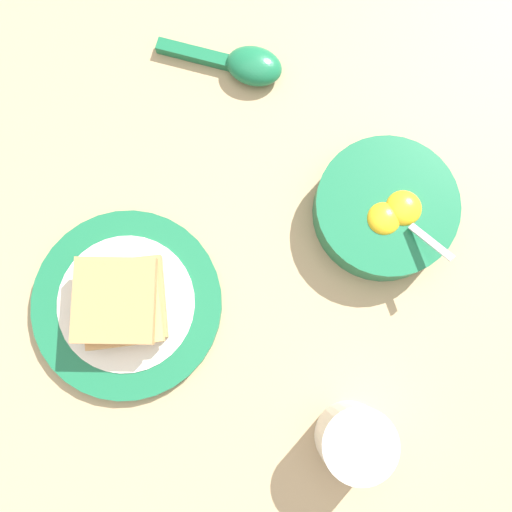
{
  "coord_description": "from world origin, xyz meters",
  "views": [
    {
      "loc": [
        -0.09,
        -0.03,
        0.63
      ],
      "look_at": [
        -0.01,
        -0.1,
        0.02
      ],
      "focal_mm": 42.0,
      "sensor_mm": 36.0,
      "label": 1
    }
  ],
  "objects_px": {
    "egg_bowl": "(385,209)",
    "toast_plate": "(127,304)",
    "soup_spoon": "(244,64)",
    "drinking_cup": "(355,441)",
    "toast_sandwich": "(121,301)"
  },
  "relations": [
    {
      "from": "egg_bowl",
      "to": "toast_plate",
      "type": "xyz_separation_m",
      "value": [
        0.11,
        0.27,
        -0.02
      ]
    },
    {
      "from": "egg_bowl",
      "to": "soup_spoon",
      "type": "height_order",
      "value": "egg_bowl"
    },
    {
      "from": "toast_plate",
      "to": "soup_spoon",
      "type": "height_order",
      "value": "soup_spoon"
    },
    {
      "from": "soup_spoon",
      "to": "toast_plate",
      "type": "bearing_deg",
      "value": 113.18
    },
    {
      "from": "toast_plate",
      "to": "egg_bowl",
      "type": "bearing_deg",
      "value": -112.26
    },
    {
      "from": "soup_spoon",
      "to": "drinking_cup",
      "type": "bearing_deg",
      "value": 152.97
    },
    {
      "from": "egg_bowl",
      "to": "toast_plate",
      "type": "height_order",
      "value": "egg_bowl"
    },
    {
      "from": "toast_sandwich",
      "to": "soup_spoon",
      "type": "height_order",
      "value": "toast_sandwich"
    },
    {
      "from": "egg_bowl",
      "to": "drinking_cup",
      "type": "bearing_deg",
      "value": 127.92
    },
    {
      "from": "soup_spoon",
      "to": "drinking_cup",
      "type": "distance_m",
      "value": 0.41
    },
    {
      "from": "toast_plate",
      "to": "soup_spoon",
      "type": "relative_size",
      "value": 1.45
    },
    {
      "from": "egg_bowl",
      "to": "soup_spoon",
      "type": "bearing_deg",
      "value": -0.56
    },
    {
      "from": "toast_plate",
      "to": "soup_spoon",
      "type": "bearing_deg",
      "value": -66.82
    },
    {
      "from": "egg_bowl",
      "to": "drinking_cup",
      "type": "distance_m",
      "value": 0.24
    },
    {
      "from": "toast_sandwich",
      "to": "soup_spoon",
      "type": "relative_size",
      "value": 0.89
    }
  ]
}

